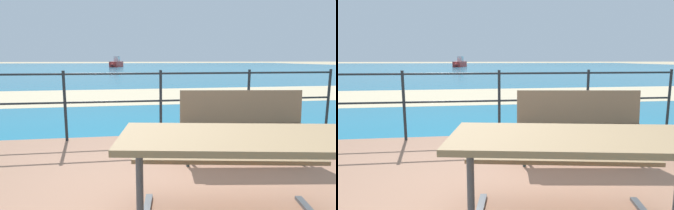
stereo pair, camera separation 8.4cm
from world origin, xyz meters
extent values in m
cube|color=teal|center=(0.00, 40.00, 0.01)|extent=(90.00, 90.00, 0.01)
cube|color=beige|center=(0.00, 8.21, 0.01)|extent=(54.07, 5.39, 0.01)
cube|color=#8C704C|center=(0.21, -0.34, 0.82)|extent=(1.68, 0.93, 0.04)
cube|color=#8C704C|center=(0.30, 0.19, 0.50)|extent=(1.62, 0.53, 0.04)
cylinder|color=#4C5156|center=(-0.46, -0.22, 0.44)|extent=(0.06, 0.06, 0.76)
cube|color=#7A6047|center=(0.87, 1.19, 0.49)|extent=(1.58, 0.59, 0.04)
cube|color=#7A6047|center=(0.89, 1.37, 0.72)|extent=(1.54, 0.25, 0.42)
cylinder|color=#2D3833|center=(0.16, 1.13, 0.28)|extent=(0.04, 0.04, 0.43)
cylinder|color=#2D3833|center=(0.20, 1.43, 0.28)|extent=(0.04, 0.04, 0.43)
cylinder|color=#2D3833|center=(1.54, 0.95, 0.28)|extent=(0.04, 0.04, 0.43)
cylinder|color=#2D3833|center=(1.57, 1.25, 0.28)|extent=(0.04, 0.04, 0.43)
cylinder|color=#1E2328|center=(-1.48, 2.45, 0.60)|extent=(0.04, 0.04, 1.09)
cylinder|color=#1E2328|center=(0.00, 2.45, 0.60)|extent=(0.04, 0.04, 1.09)
cylinder|color=#1E2328|center=(1.48, 2.45, 0.60)|extent=(0.04, 0.04, 1.09)
cylinder|color=#1E2328|center=(2.95, 2.45, 0.60)|extent=(0.04, 0.04, 1.09)
cylinder|color=#1E2328|center=(0.00, 2.45, 1.09)|extent=(5.90, 0.03, 0.03)
cylinder|color=#1E2328|center=(0.00, 2.45, 0.66)|extent=(5.90, 0.03, 0.03)
cube|color=red|center=(-2.17, 45.51, 0.44)|extent=(2.15, 5.17, 0.87)
cube|color=silver|center=(-2.10, 45.88, 1.29)|extent=(0.99, 1.52, 0.83)
cone|color=red|center=(-2.70, 42.80, 0.44)|extent=(0.86, 0.64, 0.78)
camera|label=1|loc=(-0.53, -2.02, 1.32)|focal=30.43mm
camera|label=2|loc=(-0.44, -2.03, 1.32)|focal=30.43mm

